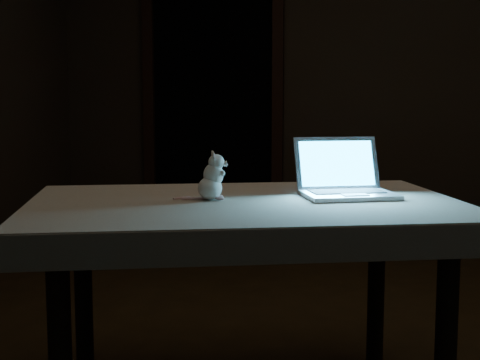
# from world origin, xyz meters

# --- Properties ---
(back_wall) EXTENTS (4.50, 0.04, 2.60)m
(back_wall) POSITION_xyz_m (0.00, 2.50, 1.30)
(back_wall) COLOR black
(back_wall) RESTS_ON ground
(doorway) EXTENTS (1.06, 0.36, 2.13)m
(doorway) POSITION_xyz_m (-1.10, 2.50, 1.06)
(doorway) COLOR black
(doorway) RESTS_ON back_wall
(table) EXTENTS (1.49, 1.20, 0.69)m
(table) POSITION_xyz_m (-0.29, -0.36, 0.35)
(table) COLOR black
(table) RESTS_ON floor
(tablecloth) EXTENTS (1.66, 1.48, 0.09)m
(tablecloth) POSITION_xyz_m (-0.25, -0.31, 0.65)
(tablecloth) COLOR beige
(tablecloth) RESTS_ON table
(laptop) EXTENTS (0.37, 0.35, 0.20)m
(laptop) POSITION_xyz_m (0.03, -0.22, 0.80)
(laptop) COLOR silver
(laptop) RESTS_ON tablecloth
(plush_mouse) EXTENTS (0.15, 0.15, 0.16)m
(plush_mouse) POSITION_xyz_m (-0.41, -0.37, 0.78)
(plush_mouse) COLOR white
(plush_mouse) RESTS_ON tablecloth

